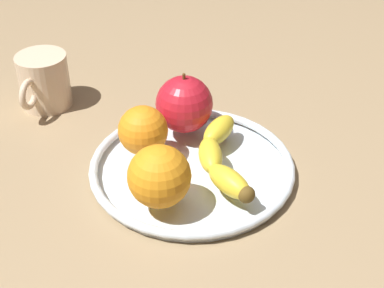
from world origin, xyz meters
TOP-DOWN VIEW (x-y plane):
  - ground_plane at (0.00, 0.00)cm, footprint 147.81×147.81cm
  - fruit_bowl at (0.00, 0.00)cm, footprint 28.28×28.28cm
  - banana at (-0.11, 3.90)cm, footprint 18.37×10.08cm
  - apple at (-7.71, -3.01)cm, footprint 8.37×8.37cm
  - orange_center at (-0.89, -7.14)cm, footprint 6.94×6.94cm
  - orange_front_right at (8.71, -1.98)cm, footprint 7.88×7.88cm
  - ambient_mug at (-11.74, -27.35)cm, footprint 11.71×8.08cm

SIDE VIEW (x-z plane):
  - ground_plane at x=0.00cm, z-range -4.00..0.00cm
  - fruit_bowl at x=0.00cm, z-range 0.02..1.82cm
  - banana at x=-0.11cm, z-range 1.80..4.98cm
  - ambient_mug at x=-11.74cm, z-range 0.02..8.80cm
  - orange_center at x=-0.89cm, z-range 1.80..8.74cm
  - orange_front_right at x=8.71cm, z-range 1.80..9.68cm
  - apple at x=-7.71cm, z-range 1.40..10.57cm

